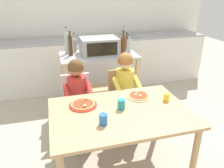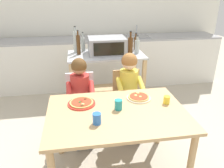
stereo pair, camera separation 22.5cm
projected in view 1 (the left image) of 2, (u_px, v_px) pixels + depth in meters
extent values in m
plane|color=#B7AD99|center=(98.00, 118.00, 3.30)|extent=(10.68, 10.68, 0.00)
cube|color=white|center=(78.00, 12.00, 4.23)|extent=(5.27, 0.12, 2.70)
cube|color=silver|center=(84.00, 64.00, 4.23)|extent=(4.74, 0.60, 0.89)
cube|color=#9E9EA3|center=(82.00, 40.00, 4.05)|extent=(4.74, 0.60, 0.03)
cube|color=gray|center=(126.00, 36.00, 4.24)|extent=(0.40, 0.33, 0.02)
cylinder|color=#B7BABF|center=(124.00, 30.00, 4.31)|extent=(0.02, 0.02, 0.20)
cube|color=#B7BABF|center=(99.00, 55.00, 3.15)|extent=(1.07, 0.59, 0.02)
cube|color=tan|center=(99.00, 92.00, 3.38)|extent=(0.99, 0.55, 0.02)
cube|color=tan|center=(67.00, 96.00, 2.98)|extent=(0.05, 0.05, 0.88)
cube|color=tan|center=(137.00, 88.00, 3.23)|extent=(0.05, 0.05, 0.88)
cube|color=tan|center=(64.00, 81.00, 3.44)|extent=(0.05, 0.05, 0.88)
cube|color=tan|center=(125.00, 75.00, 3.68)|extent=(0.05, 0.05, 0.88)
cube|color=#999BA0|center=(99.00, 46.00, 3.12)|extent=(0.51, 0.39, 0.23)
cube|color=black|center=(102.00, 49.00, 2.95)|extent=(0.41, 0.01, 0.18)
cylinder|color=black|center=(115.00, 53.00, 3.01)|extent=(0.02, 0.01, 0.02)
cylinder|color=#4C2D14|center=(70.00, 46.00, 3.04)|extent=(0.05, 0.05, 0.27)
cylinder|color=#4C2D14|center=(70.00, 34.00, 2.97)|extent=(0.02, 0.02, 0.06)
cylinder|color=black|center=(69.00, 31.00, 2.96)|extent=(0.03, 0.03, 0.01)
cylinder|color=#ADB7B2|center=(129.00, 46.00, 3.20)|extent=(0.07, 0.07, 0.18)
cylinder|color=#ADB7B2|center=(129.00, 38.00, 3.15)|extent=(0.03, 0.03, 0.06)
cylinder|color=black|center=(129.00, 35.00, 3.14)|extent=(0.03, 0.03, 0.01)
cylinder|color=#4C2D14|center=(123.00, 47.00, 3.02)|extent=(0.07, 0.07, 0.25)
cylinder|color=#4C2D14|center=(123.00, 34.00, 2.96)|extent=(0.03, 0.03, 0.08)
cylinder|color=black|center=(123.00, 31.00, 2.94)|extent=(0.03, 0.03, 0.01)
cylinder|color=#ADB7B2|center=(67.00, 43.00, 3.13)|extent=(0.07, 0.07, 0.29)
cylinder|color=#ADB7B2|center=(66.00, 30.00, 3.06)|extent=(0.03, 0.03, 0.07)
cylinder|color=black|center=(66.00, 27.00, 3.04)|extent=(0.03, 0.03, 0.01)
cylinder|color=#ADB7B2|center=(74.00, 45.00, 3.22)|extent=(0.06, 0.06, 0.19)
cylinder|color=#ADB7B2|center=(74.00, 36.00, 3.16)|extent=(0.02, 0.02, 0.07)
cylinder|color=black|center=(74.00, 33.00, 3.15)|extent=(0.02, 0.02, 0.01)
cylinder|color=#4C2D14|center=(127.00, 43.00, 3.37)|extent=(0.06, 0.06, 0.19)
cylinder|color=#4C2D14|center=(127.00, 35.00, 3.32)|extent=(0.03, 0.03, 0.05)
cylinder|color=black|center=(127.00, 33.00, 3.31)|extent=(0.03, 0.03, 0.01)
cube|color=tan|center=(121.00, 113.00, 2.08)|extent=(1.29, 0.89, 0.03)
cylinder|color=tan|center=(194.00, 159.00, 2.02)|extent=(0.06, 0.06, 0.69)
cylinder|color=tan|center=(58.00, 131.00, 2.42)|extent=(0.06, 0.06, 0.69)
cylinder|color=tan|center=(157.00, 116.00, 2.70)|extent=(0.06, 0.06, 0.69)
cube|color=silver|center=(78.00, 108.00, 2.69)|extent=(0.36, 0.36, 0.04)
cube|color=silver|center=(76.00, 88.00, 2.75)|extent=(0.34, 0.03, 0.38)
cylinder|color=silver|center=(94.00, 128.00, 2.68)|extent=(0.03, 0.03, 0.42)
cylinder|color=silver|center=(68.00, 132.00, 2.61)|extent=(0.03, 0.03, 0.42)
cylinder|color=silver|center=(89.00, 115.00, 2.95)|extent=(0.03, 0.03, 0.42)
cylinder|color=silver|center=(66.00, 119.00, 2.87)|extent=(0.03, 0.03, 0.42)
cube|color=tan|center=(124.00, 101.00, 2.84)|extent=(0.36, 0.36, 0.04)
cube|color=tan|center=(121.00, 83.00, 2.91)|extent=(0.34, 0.03, 0.38)
cylinder|color=tan|center=(139.00, 121.00, 2.83)|extent=(0.03, 0.03, 0.42)
cylinder|color=tan|center=(116.00, 124.00, 2.76)|extent=(0.03, 0.03, 0.42)
cylinder|color=tan|center=(131.00, 109.00, 3.10)|extent=(0.03, 0.03, 0.42)
cylinder|color=tan|center=(110.00, 112.00, 3.03)|extent=(0.03, 0.03, 0.42)
cube|color=#424C6B|center=(86.00, 110.00, 2.57)|extent=(0.10, 0.30, 0.10)
cylinder|color=#424C6B|center=(89.00, 134.00, 2.55)|extent=(0.08, 0.08, 0.44)
cube|color=#424C6B|center=(74.00, 112.00, 2.53)|extent=(0.10, 0.30, 0.10)
cylinder|color=#424C6B|center=(77.00, 136.00, 2.51)|extent=(0.08, 0.08, 0.44)
cylinder|color=#BC332D|center=(90.00, 90.00, 2.53)|extent=(0.06, 0.26, 0.15)
cylinder|color=#BC332D|center=(66.00, 93.00, 2.46)|extent=(0.06, 0.26, 0.15)
cylinder|color=#BC332D|center=(77.00, 91.00, 2.60)|extent=(0.22, 0.22, 0.37)
sphere|color=#A37556|center=(76.00, 68.00, 2.49)|extent=(0.17, 0.17, 0.17)
sphere|color=brown|center=(76.00, 67.00, 2.48)|extent=(0.18, 0.18, 0.18)
cube|color=#424C6B|center=(134.00, 103.00, 2.72)|extent=(0.10, 0.30, 0.10)
cylinder|color=#424C6B|center=(137.00, 125.00, 2.70)|extent=(0.08, 0.08, 0.44)
cube|color=#424C6B|center=(123.00, 104.00, 2.69)|extent=(0.10, 0.30, 0.10)
cylinder|color=#424C6B|center=(126.00, 127.00, 2.67)|extent=(0.08, 0.08, 0.44)
cylinder|color=yellow|center=(138.00, 84.00, 2.68)|extent=(0.06, 0.26, 0.15)
cylinder|color=yellow|center=(117.00, 86.00, 2.61)|extent=(0.06, 0.26, 0.15)
cylinder|color=yellow|center=(125.00, 85.00, 2.75)|extent=(0.22, 0.22, 0.39)
sphere|color=beige|center=(125.00, 62.00, 2.63)|extent=(0.18, 0.18, 0.18)
sphere|color=#9E6633|center=(125.00, 60.00, 2.62)|extent=(0.19, 0.19, 0.19)
cylinder|color=red|center=(83.00, 105.00, 2.16)|extent=(0.27, 0.27, 0.01)
cylinder|color=tan|center=(83.00, 104.00, 2.16)|extent=(0.23, 0.23, 0.01)
cylinder|color=#B23D23|center=(83.00, 103.00, 2.15)|extent=(0.20, 0.20, 0.00)
cylinder|color=#563319|center=(86.00, 100.00, 2.21)|extent=(0.03, 0.03, 0.01)
cylinder|color=#563319|center=(84.00, 107.00, 2.08)|extent=(0.03, 0.03, 0.01)
cylinder|color=#DBC666|center=(85.00, 106.00, 2.11)|extent=(0.03, 0.03, 0.01)
cylinder|color=maroon|center=(82.00, 102.00, 2.17)|extent=(0.03, 0.03, 0.01)
cylinder|color=#386628|center=(81.00, 104.00, 2.14)|extent=(0.03, 0.03, 0.01)
cylinder|color=beige|center=(138.00, 97.00, 2.33)|extent=(0.25, 0.25, 0.01)
cylinder|color=tan|center=(139.00, 96.00, 2.33)|extent=(0.22, 0.22, 0.01)
cylinder|color=#B23D23|center=(139.00, 95.00, 2.32)|extent=(0.19, 0.19, 0.00)
cylinder|color=#DBC666|center=(140.00, 95.00, 2.31)|extent=(0.03, 0.03, 0.01)
cylinder|color=#DBC666|center=(136.00, 94.00, 2.33)|extent=(0.03, 0.03, 0.01)
cylinder|color=#DBC666|center=(137.00, 92.00, 2.38)|extent=(0.03, 0.03, 0.01)
cylinder|color=yellow|center=(166.00, 97.00, 2.25)|extent=(0.06, 0.06, 0.08)
cylinder|color=teal|center=(121.00, 104.00, 2.09)|extent=(0.07, 0.07, 0.10)
cylinder|color=blue|center=(103.00, 119.00, 1.85)|extent=(0.07, 0.07, 0.10)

